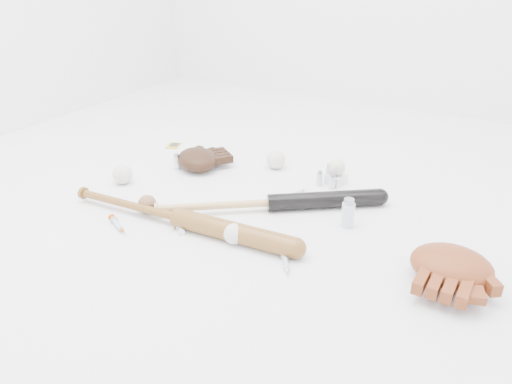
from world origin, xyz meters
The scene contains 20 objects.
bat_dark centered at (0.05, -0.01, 0.03)m, with size 0.86×0.06×0.06m, color black, non-canonical shape.
bat_wood centered at (-0.17, -0.26, 0.03)m, with size 0.90×0.07×0.07m, color brown, non-canonical shape.
glove_dark centered at (-0.40, 0.17, 0.04)m, with size 0.24×0.24×0.09m, color black, non-canonical shape.
glove_tan centered at (0.69, -0.14, 0.05)m, with size 0.27×0.27×0.10m, color maroon, non-canonical shape.
trading_card centered at (-0.65, 0.34, 0.00)m, with size 0.06×0.08×0.00m, color gold.
pedestal centered at (0.17, 0.32, 0.02)m, with size 0.07×0.07×0.04m, color white.
baseball_on_pedestal centered at (0.17, 0.32, 0.07)m, with size 0.07×0.07×0.07m, color silver.
baseball_left centered at (-0.57, -0.09, 0.04)m, with size 0.08×0.08×0.08m, color silver.
baseball_upper centered at (-0.11, 0.34, 0.04)m, with size 0.08×0.08×0.08m, color silver.
baseball_mid centered at (0.05, -0.26, 0.03)m, with size 0.07×0.07×0.07m, color silver.
baseball_aged centered at (-0.32, -0.24, 0.03)m, with size 0.07×0.07×0.07m, color brown.
syringe_0 centered at (-0.34, -0.37, 0.01)m, with size 0.16×0.03×0.02m, color #ADBCC6, non-canonical shape.
syringe_1 centered at (-0.17, -0.26, 0.01)m, with size 0.17×0.03×0.02m, color #ADBCC6, non-canonical shape.
syringe_2 centered at (0.08, 0.14, 0.01)m, with size 0.15×0.03×0.02m, color #ADBCC6, non-canonical shape.
syringe_3 centered at (0.25, -0.30, 0.01)m, with size 0.15×0.03×0.02m, color #ADBCC6, non-canonical shape.
vial_0 centered at (0.12, 0.27, 0.03)m, with size 0.02×0.02×0.06m, color silver.
vial_1 centered at (0.18, 0.27, 0.03)m, with size 0.02×0.02×0.06m, color silver.
vial_2 centered at (0.15, 0.31, 0.04)m, with size 0.03×0.03×0.08m, color silver.
vial_3 centered at (0.33, 0.01, 0.05)m, with size 0.04×0.04×0.10m, color silver.
vial_4 centered at (-0.47, 0.13, 0.03)m, with size 0.03×0.03×0.07m, color silver.
Camera 1 is at (0.77, -1.42, 0.84)m, focal length 35.00 mm.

